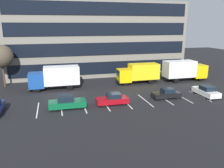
# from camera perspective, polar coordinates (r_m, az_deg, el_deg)

# --- Properties ---
(ground_plane) EXTENTS (120.00, 120.00, 0.00)m
(ground_plane) POSITION_cam_1_polar(r_m,az_deg,el_deg) (33.27, 1.83, -2.86)
(ground_plane) COLOR black
(office_building) EXTENTS (35.06, 12.62, 14.40)m
(office_building) POSITION_cam_1_polar(r_m,az_deg,el_deg) (49.30, -4.11, 11.32)
(office_building) COLOR slate
(office_building) RESTS_ON ground_plane
(lot_markings) EXTENTS (22.54, 5.40, 0.01)m
(lot_markings) POSITION_cam_1_polar(r_m,az_deg,el_deg) (30.48, 3.46, -4.53)
(lot_markings) COLOR silver
(lot_markings) RESTS_ON ground_plane
(box_truck_yellow_all) EXTENTS (7.36, 2.44, 3.41)m
(box_truck_yellow_all) POSITION_cam_1_polar(r_m,az_deg,el_deg) (39.95, 6.67, 2.86)
(box_truck_yellow_all) COLOR yellow
(box_truck_yellow_all) RESTS_ON ground_plane
(box_truck_blue) EXTENTS (7.85, 2.60, 3.64)m
(box_truck_blue) POSITION_cam_1_polar(r_m,az_deg,el_deg) (36.97, -13.99, 1.77)
(box_truck_blue) COLOR #194799
(box_truck_blue) RESTS_ON ground_plane
(box_truck_yellow) EXTENTS (8.00, 2.65, 3.71)m
(box_truck_yellow) POSITION_cam_1_polar(r_m,az_deg,el_deg) (43.46, 17.60, 3.44)
(box_truck_yellow) COLOR yellow
(box_truck_yellow) RESTS_ON ground_plane
(sedan_maroon) EXTENTS (4.10, 1.72, 1.47)m
(sedan_maroon) POSITION_cam_1_polar(r_m,az_deg,el_deg) (29.37, 0.13, -3.83)
(sedan_maroon) COLOR maroon
(sedan_maroon) RESTS_ON ground_plane
(sedan_white) EXTENTS (1.81, 4.33, 1.55)m
(sedan_white) POSITION_cam_1_polar(r_m,az_deg,el_deg) (35.42, 22.46, -1.67)
(sedan_white) COLOR white
(sedan_white) RESTS_ON ground_plane
(sedan_forest) EXTENTS (4.46, 1.87, 1.60)m
(sedan_forest) POSITION_cam_1_polar(r_m,az_deg,el_deg) (28.52, -11.19, -4.56)
(sedan_forest) COLOR #0C5933
(sedan_forest) RESTS_ON ground_plane
(sedan_black) EXTENTS (3.91, 1.64, 1.40)m
(sedan_black) POSITION_cam_1_polar(r_m,az_deg,el_deg) (32.69, 13.50, -2.38)
(sedan_black) COLOR black
(sedan_black) RESTS_ON ground_plane
(bare_tree) EXTENTS (3.68, 3.68, 6.91)m
(bare_tree) POSITION_cam_1_polar(r_m,az_deg,el_deg) (41.00, -25.86, 6.24)
(bare_tree) COLOR #473323
(bare_tree) RESTS_ON ground_plane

